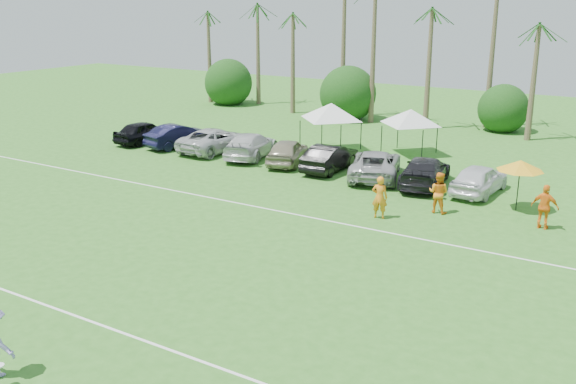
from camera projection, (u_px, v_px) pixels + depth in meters
The scene contains 25 objects.
field_lines at pixel (159, 243), 25.86m from camera, with size 80.00×12.10×0.01m.
palm_tree_0 at pixel (199, 21), 59.19m from camera, with size 2.40×2.40×8.90m.
palm_tree_1 at pixel (243, 12), 56.44m from camera, with size 2.40×2.40×9.90m.
palm_tree_2 at pixel (291, 2), 53.68m from camera, with size 2.40×2.40×10.90m.
palm_tree_4 at pixel (378, 25), 50.18m from camera, with size 2.40×2.40×8.90m.
palm_tree_5 at pixel (428, 14), 47.92m from camera, with size 2.40×2.40×9.90m.
palm_tree_6 at pixel (483, 2), 45.67m from camera, with size 2.40×2.40×10.90m.
bush_tree_0 at pixel (233, 84), 60.15m from camera, with size 4.00×4.00×4.00m.
bush_tree_1 at pixel (358, 94), 53.64m from camera, with size 4.00×4.00×4.00m.
bush_tree_2 at pixel (505, 106), 47.63m from camera, with size 4.00×4.00×4.00m.
sideline_player_a at pixel (380, 197), 28.59m from camera, with size 0.71×0.47×1.95m, color orange.
sideline_player_b at pixel (438, 193), 29.34m from camera, with size 0.93×0.73×1.92m, color orange.
sideline_player_c at pixel (545, 207), 27.26m from camera, with size 1.15×0.48×1.95m, color orange.
canopy_tent_left at pixel (331, 103), 40.75m from camera, with size 4.48×4.48×3.63m.
canopy_tent_right at pixel (411, 109), 39.91m from camera, with size 4.14×4.14×3.35m.
market_umbrella at pixel (520, 165), 29.33m from camera, with size 2.15×2.15×2.40m.
parked_car_0 at pixel (144, 132), 43.73m from camera, with size 1.80×4.47×1.52m, color black.
parked_car_1 at pixel (179, 136), 42.49m from camera, with size 1.61×4.62×1.52m, color black.
parked_car_2 at pixel (215, 140), 41.25m from camera, with size 2.53×5.48×1.52m, color #BBBBBC.
parked_car_3 at pixel (251, 145), 39.74m from camera, with size 2.13×5.25×1.52m, color silver.
parked_car_4 at pixel (288, 151), 38.11m from camera, with size 1.80×4.47×1.52m, color gray.
parked_car_5 at pixel (330, 157), 36.67m from camera, with size 1.61×4.62×1.52m, color black.
parked_car_6 at pixel (375, 164), 35.17m from camera, with size 2.53×5.48×1.52m, color #A0A0A0.
parked_car_7 at pixel (425, 171), 33.71m from camera, with size 2.13×5.25×1.52m, color black.
parked_car_8 at pixel (479, 179), 32.30m from camera, with size 1.80×4.47×1.52m, color silver.
Camera 1 is at (17.08, -9.86, 9.46)m, focal length 40.00 mm.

